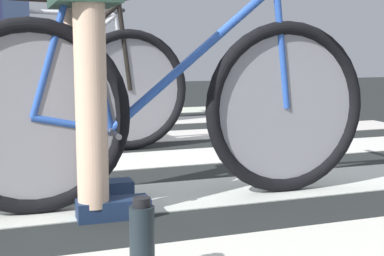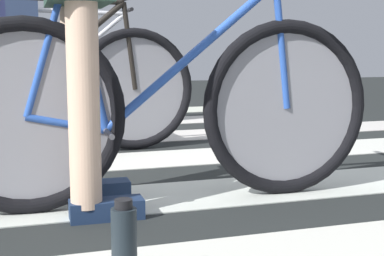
% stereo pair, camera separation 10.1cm
% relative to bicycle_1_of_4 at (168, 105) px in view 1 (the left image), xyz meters
% --- Properties ---
extents(ground, '(18.00, 14.00, 0.02)m').
position_rel_bicycle_1_of_4_xyz_m(ground, '(-0.37, 0.65, -0.40)').
color(ground, black).
extents(crosswalk_markings, '(5.47, 4.98, 0.00)m').
position_rel_bicycle_1_of_4_xyz_m(crosswalk_markings, '(-0.38, 0.85, -0.38)').
color(crosswalk_markings, beige).
rests_on(crosswalk_markings, ground).
extents(bicycle_1_of_4, '(1.74, 0.52, 0.93)m').
position_rel_bicycle_1_of_4_xyz_m(bicycle_1_of_4, '(0.00, 0.00, 0.00)').
color(bicycle_1_of_4, black).
rests_on(bicycle_1_of_4, ground).
extents(cyclist_1_of_4, '(0.32, 0.41, 1.04)m').
position_rel_bicycle_1_of_4_xyz_m(cyclist_1_of_4, '(-0.31, 0.01, 0.28)').
color(cyclist_1_of_4, beige).
rests_on(cyclist_1_of_4, ground).
extents(bicycle_3_of_4, '(1.74, 0.52, 0.93)m').
position_rel_bicycle_1_of_4_xyz_m(bicycle_3_of_4, '(-0.38, 1.14, 0.00)').
color(bicycle_3_of_4, black).
rests_on(bicycle_3_of_4, ground).
extents(bicycle_4_of_4, '(1.74, 0.52, 0.93)m').
position_rel_bicycle_1_of_4_xyz_m(bicycle_4_of_4, '(-0.15, 2.31, 0.00)').
color(bicycle_4_of_4, black).
rests_on(bicycle_4_of_4, ground).
extents(cyclist_4_of_4, '(0.31, 0.41, 0.97)m').
position_rel_bicycle_1_of_4_xyz_m(cyclist_4_of_4, '(-0.46, 2.31, 0.24)').
color(cyclist_4_of_4, brown).
rests_on(cyclist_4_of_4, ground).
extents(water_bottle, '(0.07, 0.07, 0.23)m').
position_rel_bicycle_1_of_4_xyz_m(water_bottle, '(-0.30, -0.72, -0.28)').
color(water_bottle, '#1C252B').
rests_on(water_bottle, ground).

